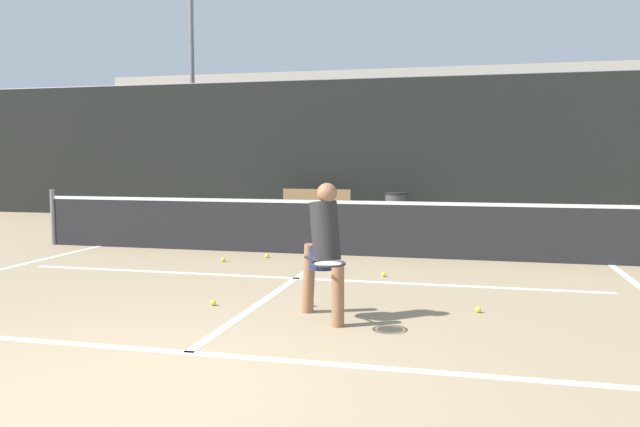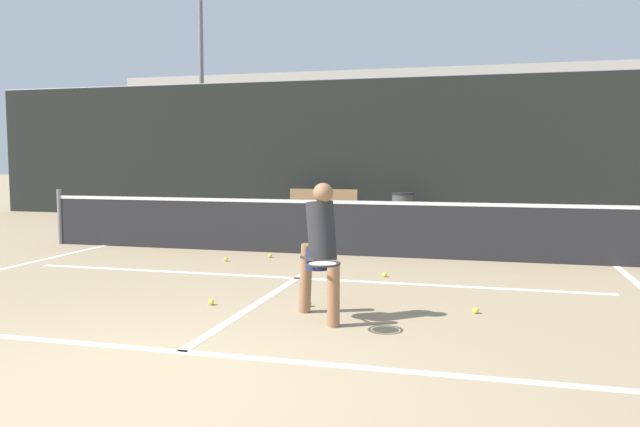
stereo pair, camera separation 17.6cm
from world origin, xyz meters
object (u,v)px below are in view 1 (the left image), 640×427
(player_practicing, at_px, (324,246))
(courtside_bench, at_px, (315,204))
(parked_car, at_px, (505,194))
(trash_bin, at_px, (396,208))

(player_practicing, height_order, courtside_bench, player_practicing)
(player_practicing, xyz_separation_m, parked_car, (2.47, 13.23, -0.18))
(trash_bin, bearing_deg, player_practicing, -87.65)
(player_practicing, distance_m, parked_car, 13.46)
(player_practicing, height_order, trash_bin, player_practicing)
(trash_bin, bearing_deg, parked_car, 49.83)
(courtside_bench, xyz_separation_m, parked_car, (4.97, 3.58, 0.12))
(courtside_bench, relative_size, trash_bin, 2.32)
(player_practicing, bearing_deg, trash_bin, 140.07)
(courtside_bench, distance_m, parked_car, 6.12)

